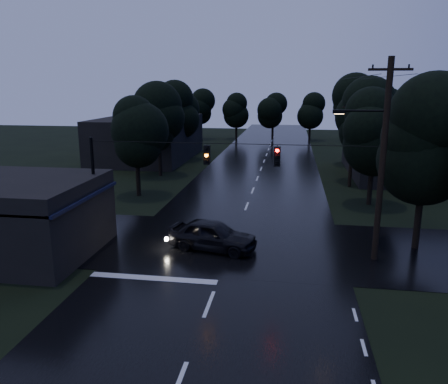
# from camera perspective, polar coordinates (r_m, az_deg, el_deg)

# --- Properties ---
(main_road) EXTENTS (12.00, 120.00, 0.02)m
(main_road) POSITION_cam_1_polar(r_m,az_deg,el_deg) (41.91, 4.38, 1.74)
(main_road) COLOR black
(main_road) RESTS_ON ground
(cross_street) EXTENTS (60.00, 9.00, 0.02)m
(cross_street) POSITION_cam_1_polar(r_m,az_deg,el_deg) (24.66, 1.07, -6.86)
(cross_street) COLOR black
(cross_street) RESTS_ON ground
(building_far_right) EXTENTS (10.00, 14.00, 4.40)m
(building_far_right) POSITION_cam_1_polar(r_m,az_deg,el_deg) (46.65, 22.30, 4.72)
(building_far_right) COLOR black
(building_far_right) RESTS_ON ground
(building_far_left) EXTENTS (10.00, 16.00, 5.00)m
(building_far_left) POSITION_cam_1_polar(r_m,az_deg,el_deg) (54.02, -9.79, 6.96)
(building_far_left) COLOR black
(building_far_left) RESTS_ON ground
(utility_pole_main) EXTENTS (3.50, 0.30, 10.00)m
(utility_pole_main) POSITION_cam_1_polar(r_m,az_deg,el_deg) (22.57, 19.81, 4.23)
(utility_pole_main) COLOR black
(utility_pole_main) RESTS_ON ground
(utility_pole_far) EXTENTS (2.00, 0.30, 7.50)m
(utility_pole_far) POSITION_cam_1_polar(r_m,az_deg,el_deg) (39.53, 16.40, 6.21)
(utility_pole_far) COLOR black
(utility_pole_far) RESTS_ON ground
(anchor_pole_left) EXTENTS (0.18, 0.18, 6.00)m
(anchor_pole_left) POSITION_cam_1_polar(r_m,az_deg,el_deg) (24.95, -16.55, 0.02)
(anchor_pole_left) COLOR black
(anchor_pole_left) RESTS_ON ground
(span_signals) EXTENTS (15.00, 0.37, 1.12)m
(span_signals) POSITION_cam_1_polar(r_m,az_deg,el_deg) (22.28, 2.20, 4.88)
(span_signals) COLOR black
(span_signals) RESTS_ON ground
(tree_corner_near) EXTENTS (4.48, 4.48, 9.44)m
(tree_corner_near) POSITION_cam_1_polar(r_m,az_deg,el_deg) (25.02, 24.96, 6.32)
(tree_corner_near) COLOR black
(tree_corner_near) RESTS_ON ground
(tree_left_a) EXTENTS (3.92, 3.92, 8.26)m
(tree_left_a) POSITION_cam_1_polar(r_m,az_deg,el_deg) (35.20, -11.44, 7.87)
(tree_left_a) COLOR black
(tree_left_a) RESTS_ON ground
(tree_left_b) EXTENTS (4.20, 4.20, 8.85)m
(tree_left_b) POSITION_cam_1_polar(r_m,az_deg,el_deg) (42.91, -8.55, 9.49)
(tree_left_b) COLOR black
(tree_left_b) RESTS_ON ground
(tree_left_c) EXTENTS (4.48, 4.48, 9.44)m
(tree_left_c) POSITION_cam_1_polar(r_m,az_deg,el_deg) (52.65, -5.95, 10.73)
(tree_left_c) COLOR black
(tree_left_c) RESTS_ON ground
(tree_right_a) EXTENTS (4.20, 4.20, 8.85)m
(tree_right_a) POSITION_cam_1_polar(r_m,az_deg,el_deg) (33.56, 19.09, 7.76)
(tree_right_a) COLOR black
(tree_right_a) RESTS_ON ground
(tree_right_b) EXTENTS (4.48, 4.48, 9.44)m
(tree_right_b) POSITION_cam_1_polar(r_m,az_deg,el_deg) (41.49, 18.05, 9.36)
(tree_right_b) COLOR black
(tree_right_b) RESTS_ON ground
(tree_right_c) EXTENTS (4.76, 4.76, 10.03)m
(tree_right_c) POSITION_cam_1_polar(r_m,az_deg,el_deg) (51.44, 17.02, 10.57)
(tree_right_c) COLOR black
(tree_right_c) RESTS_ON ground
(car) EXTENTS (5.11, 2.92, 1.64)m
(car) POSITION_cam_1_polar(r_m,az_deg,el_deg) (23.69, -1.49, -5.63)
(car) COLOR black
(car) RESTS_ON ground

